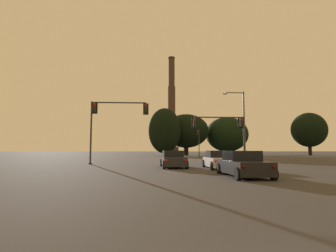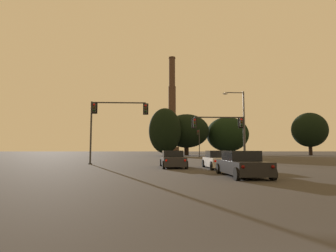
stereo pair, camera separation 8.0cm
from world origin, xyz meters
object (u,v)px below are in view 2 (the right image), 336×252
object	(u,v)px
traffic_light_overhead_right	(226,127)
street_lamp	(241,119)
sedan_right_lane_front	(218,160)
traffic_light_far_right	(199,139)
traffic_light_overhead_left	(110,116)
sedan_right_lane_second	(242,164)
smokestack	(172,115)
sedan_center_lane_front	(173,160)

from	to	relation	value
traffic_light_overhead_right	street_lamp	bearing A→B (deg)	40.35
sedan_right_lane_front	traffic_light_overhead_right	size ratio (longest dim) A/B	0.78
traffic_light_far_right	traffic_light_overhead_left	world-z (taller)	traffic_light_overhead_left
sedan_right_lane_second	traffic_light_far_right	world-z (taller)	traffic_light_far_right
sedan_right_lane_front	street_lamp	world-z (taller)	street_lamp
street_lamp	traffic_light_overhead_left	bearing A→B (deg)	-168.32
smokestack	sedan_right_lane_second	bearing A→B (deg)	-92.05
traffic_light_far_right	smokestack	world-z (taller)	smokestack
sedan_center_lane_front	traffic_light_overhead_left	xyz separation A→B (m)	(-6.31, 5.56, 4.43)
sedan_right_lane_front	traffic_light_overhead_right	world-z (taller)	traffic_light_overhead_right
sedan_right_lane_front	sedan_right_lane_second	xyz separation A→B (m)	(-0.22, -6.40, 0.00)
sedan_center_lane_front	traffic_light_far_right	xyz separation A→B (m)	(8.65, 37.86, 3.41)
sedan_center_lane_front	smokestack	world-z (taller)	smokestack
sedan_right_lane_front	sedan_right_lane_second	bearing A→B (deg)	-90.68
sedan_right_lane_front	traffic_light_overhead_left	bearing A→B (deg)	146.02
sedan_right_lane_second	sedan_right_lane_front	bearing A→B (deg)	88.26
sedan_center_lane_front	traffic_light_far_right	world-z (taller)	traffic_light_far_right
traffic_light_overhead_right	sedan_center_lane_front	bearing A→B (deg)	-134.36
traffic_light_overhead_right	smokestack	size ratio (longest dim) A/B	0.11
traffic_light_overhead_left	sedan_center_lane_front	bearing A→B (deg)	-41.40
traffic_light_overhead_left	traffic_light_far_right	bearing A→B (deg)	65.15
traffic_light_overhead_left	traffic_light_overhead_right	xyz separation A→B (m)	(12.77, 1.05, -1.05)
sedan_center_lane_front	traffic_light_far_right	bearing A→B (deg)	75.38
traffic_light_overhead_left	smokestack	xyz separation A→B (m)	(14.26, 114.90, 15.89)
sedan_center_lane_front	traffic_light_overhead_right	bearing A→B (deg)	43.90
traffic_light_overhead_left	street_lamp	xyz separation A→B (m)	(15.24, 3.15, 0.14)
sedan_right_lane_front	traffic_light_overhead_left	distance (m)	12.89
sedan_right_lane_front	traffic_light_overhead_right	xyz separation A→B (m)	(2.89, 8.04, 3.38)
traffic_light_overhead_left	sedan_right_lane_second	bearing A→B (deg)	-54.21
sedan_right_lane_front	smokestack	size ratio (longest dim) A/B	0.09
traffic_light_overhead_right	street_lamp	distance (m)	3.45
sedan_center_lane_front	traffic_light_overhead_left	size ratio (longest dim) A/B	0.72
traffic_light_far_right	traffic_light_overhead_left	size ratio (longest dim) A/B	0.94
sedan_right_lane_second	smokestack	bearing A→B (deg)	88.19
traffic_light_far_right	smokestack	size ratio (longest dim) A/B	0.12
sedan_center_lane_front	sedan_right_lane_front	world-z (taller)	same
traffic_light_far_right	street_lamp	world-z (taller)	street_lamp
traffic_light_far_right	traffic_light_overhead_right	distance (m)	31.32
traffic_light_overhead_left	traffic_light_overhead_right	distance (m)	12.86
sedan_right_lane_front	traffic_light_overhead_left	xyz separation A→B (m)	(-9.88, 6.99, 4.43)
sedan_center_lane_front	street_lamp	bearing A→B (deg)	42.52
street_lamp	sedan_right_lane_front	bearing A→B (deg)	-117.88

